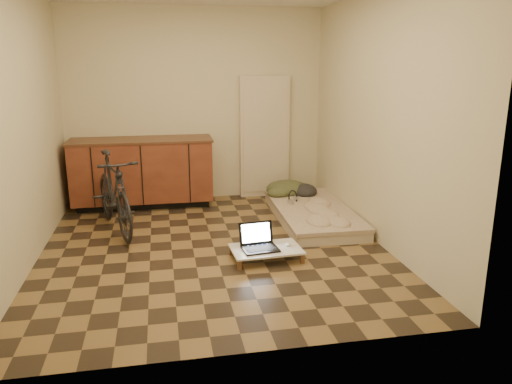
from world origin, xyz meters
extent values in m
cube|color=brown|center=(0.00, 0.00, 0.00)|extent=(3.50, 4.00, 0.00)
cube|color=beige|center=(0.00, 2.00, 1.30)|extent=(3.50, 0.00, 2.60)
cube|color=beige|center=(0.00, -2.00, 1.30)|extent=(3.50, 0.00, 2.60)
cube|color=beige|center=(-1.75, 0.00, 1.30)|extent=(0.00, 4.00, 2.60)
cube|color=beige|center=(1.75, 0.00, 1.30)|extent=(0.00, 4.00, 2.60)
cube|color=black|center=(-0.75, 1.74, 0.05)|extent=(1.70, 0.48, 0.10)
cube|color=#5A2719|center=(-0.75, 1.70, 0.49)|extent=(1.80, 0.60, 0.78)
cube|color=#512F1D|center=(-0.75, 1.70, 0.90)|extent=(1.84, 0.62, 0.03)
cube|color=beige|center=(0.95, 1.94, 0.85)|extent=(0.70, 0.10, 1.70)
imported|color=black|center=(-1.04, 0.72, 0.50)|extent=(0.88, 1.61, 1.00)
cube|color=beige|center=(1.30, 0.70, 0.06)|extent=(0.90, 1.82, 0.11)
cube|color=beige|center=(1.30, 0.70, 0.13)|extent=(0.92, 1.84, 0.04)
cube|color=brown|center=(0.17, -0.63, 0.05)|extent=(0.04, 0.04, 0.09)
cube|color=brown|center=(0.15, -0.25, 0.05)|extent=(0.04, 0.04, 0.09)
cube|color=brown|center=(0.80, -0.59, 0.05)|extent=(0.04, 0.04, 0.09)
cube|color=brown|center=(0.77, -0.21, 0.05)|extent=(0.04, 0.04, 0.09)
cube|color=silver|center=(0.47, -0.42, 0.10)|extent=(0.71, 0.48, 0.02)
cube|color=black|center=(0.41, -0.45, 0.12)|extent=(0.37, 0.28, 0.02)
cube|color=black|center=(0.39, -0.30, 0.24)|extent=(0.35, 0.10, 0.22)
cube|color=white|center=(0.39, -0.30, 0.24)|extent=(0.29, 0.08, 0.18)
ellipsoid|color=white|center=(0.70, -0.40, 0.13)|extent=(0.09, 0.11, 0.03)
camera|label=1|loc=(-0.50, -4.92, 1.92)|focal=35.00mm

